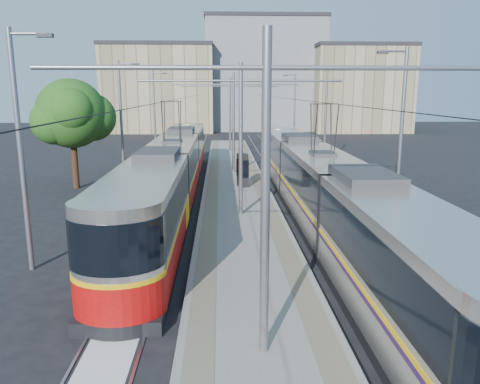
{
  "coord_description": "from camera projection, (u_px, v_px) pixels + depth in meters",
  "views": [
    {
      "loc": [
        -0.93,
        -13.55,
        6.05
      ],
      "look_at": [
        -0.08,
        6.99,
        1.6
      ],
      "focal_mm": 35.0,
      "sensor_mm": 36.0,
      "label": 1
    }
  ],
  "objects": [
    {
      "name": "tram_right",
      "position": [
        321.0,
        186.0,
        21.09
      ],
      "size": [
        2.43,
        31.24,
        5.5
      ],
      "color": "black",
      "rests_on": "ground"
    },
    {
      "name": "building_right",
      "position": [
        358.0,
        89.0,
        70.66
      ],
      "size": [
        14.28,
        10.2,
        12.75
      ],
      "color": "tan",
      "rests_on": "ground"
    },
    {
      "name": "platform",
      "position": [
        235.0,
        182.0,
        31.12
      ],
      "size": [
        4.0,
        50.0,
        0.3
      ],
      "primitive_type": "cube",
      "color": "gray",
      "rests_on": "ground"
    },
    {
      "name": "ground",
      "position": [
        252.0,
        289.0,
        14.55
      ],
      "size": [
        160.0,
        160.0,
        0.0
      ],
      "primitive_type": "plane",
      "color": "black",
      "rests_on": "ground"
    },
    {
      "name": "street_lamps",
      "position": [
        233.0,
        117.0,
        34.18
      ],
      "size": [
        15.18,
        38.22,
        8.0
      ],
      "color": "gray",
      "rests_on": "ground"
    },
    {
      "name": "shelter",
      "position": [
        243.0,
        169.0,
        28.6
      ],
      "size": [
        0.74,
        1.01,
        2.03
      ],
      "rotation": [
        0.0,
        0.0,
        0.21
      ],
      "color": "black",
      "rests_on": "platform"
    },
    {
      "name": "rails",
      "position": [
        235.0,
        184.0,
        31.15
      ],
      "size": [
        8.71,
        70.0,
        0.03
      ],
      "color": "gray",
      "rests_on": "ground"
    },
    {
      "name": "building_centre",
      "position": [
        263.0,
        75.0,
        75.48
      ],
      "size": [
        18.36,
        14.28,
        17.15
      ],
      "color": "gray",
      "rests_on": "ground"
    },
    {
      "name": "tactile_strip_left",
      "position": [
        213.0,
        179.0,
        31.03
      ],
      "size": [
        0.7,
        50.0,
        0.01
      ],
      "primitive_type": "cube",
      "color": "gray",
      "rests_on": "platform"
    },
    {
      "name": "tactile_strip_right",
      "position": [
        257.0,
        179.0,
        31.15
      ],
      "size": [
        0.7,
        50.0,
        0.01
      ],
      "primitive_type": "cube",
      "color": "gray",
      "rests_on": "platform"
    },
    {
      "name": "catenary",
      "position": [
        236.0,
        118.0,
        27.42
      ],
      "size": [
        9.2,
        70.0,
        7.0
      ],
      "color": "gray",
      "rests_on": "platform"
    },
    {
      "name": "tram_left",
      "position": [
        173.0,
        170.0,
        26.2
      ],
      "size": [
        2.43,
        30.89,
        5.5
      ],
      "color": "black",
      "rests_on": "ground"
    },
    {
      "name": "building_left",
      "position": [
        161.0,
        88.0,
        71.38
      ],
      "size": [
        16.32,
        12.24,
        12.84
      ],
      "color": "tan",
      "rests_on": "ground"
    },
    {
      "name": "track_arrow",
      "position": [
        114.0,
        342.0,
        11.48
      ],
      "size": [
        1.2,
        5.0,
        0.01
      ],
      "primitive_type": "cube",
      "color": "silver",
      "rests_on": "ground"
    },
    {
      "name": "tree",
      "position": [
        77.0,
        115.0,
        29.02
      ],
      "size": [
        4.69,
        4.34,
        6.81
      ],
      "color": "#382314",
      "rests_on": "ground"
    }
  ]
}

